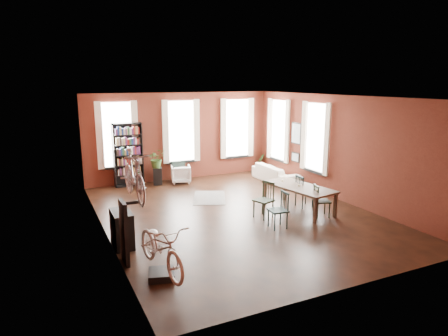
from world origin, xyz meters
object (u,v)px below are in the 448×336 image
dining_table (298,198)px  bicycle_floor (160,224)px  console_table (122,229)px  dining_chair_a (278,210)px  dining_chair_d (304,191)px  dining_chair_b (264,200)px  white_armchair (181,173)px  cream_sofa (275,171)px  dining_chair_c (322,201)px  bike_trainer (162,274)px  bookshelf (128,155)px  plant_stand (158,176)px

dining_table → bicycle_floor: bearing=-165.0°
console_table → bicycle_floor: (0.37, -1.82, 0.66)m
dining_chair_a → dining_chair_d: size_ratio=0.99×
dining_chair_b → bicycle_floor: bearing=-77.1°
white_armchair → dining_chair_a: bearing=112.2°
dining_chair_b → cream_sofa: 4.02m
dining_chair_c → dining_chair_b: bearing=85.6°
dining_chair_d → cream_sofa: bearing=-14.9°
dining_chair_b → white_armchair: 4.60m
dining_table → bike_trainer: 5.16m
dining_chair_b → dining_chair_d: bearing=82.8°
bike_trainer → dining_chair_a: bearing=20.9°
dining_chair_a → dining_chair_b: (0.08, 0.82, 0.02)m
dining_table → dining_chair_c: 0.74m
dining_table → white_armchair: dining_table is taller
dining_chair_d → bike_trainer: size_ratio=1.95×
cream_sofa → bike_trainer: (-5.88, -5.32, -0.34)m
dining_table → dining_chair_d: bearing=21.4°
cream_sofa → dining_chair_c: bearing=166.0°
console_table → bicycle_floor: 1.97m
dining_table → console_table: console_table is taller
dining_table → bookshelf: (-3.74, 4.82, 0.74)m
white_armchair → plant_stand: size_ratio=1.14×
dining_table → bookshelf: size_ratio=0.95×
cream_sofa → bike_trainer: cream_sofa is taller
dining_chair_d → cream_sofa: dining_chair_d is taller
dining_chair_c → dining_table: bearing=38.7°
white_armchair → console_table: (-3.06, -4.83, 0.05)m
white_armchair → bike_trainer: 7.18m
dining_chair_c → bookshelf: bearing=53.8°
dining_table → cream_sofa: bearing=58.4°
dining_chair_b → console_table: bearing=-104.2°
bike_trainer → bicycle_floor: bearing=12.0°
dining_chair_d → bicycle_floor: bearing=117.2°
dining_table → console_table: size_ratio=2.62×
dining_chair_c → white_armchair: size_ratio=1.26×
dining_table → bike_trainer: size_ratio=4.38×
dining_chair_d → bookshelf: size_ratio=0.42×
dining_table → cream_sofa: size_ratio=1.01×
dining_table → dining_chair_c: (0.26, -0.69, 0.08)m
bookshelf → bicycle_floor: bearing=-97.4°
dining_chair_c → bike_trainer: size_ratio=1.83×
dining_chair_a → cream_sofa: dining_chair_a is taller
dining_table → dining_chair_c: size_ratio=2.40×
dining_chair_a → bike_trainer: (-3.38, -1.29, -0.39)m
dining_chair_b → bike_trainer: (-3.46, -2.11, -0.41)m
bookshelf → white_armchair: size_ratio=3.19×
dining_chair_a → dining_chair_c: 1.56m
bicycle_floor → bike_trainer: bearing=-175.7°
bookshelf → bike_trainer: bookshelf is taller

